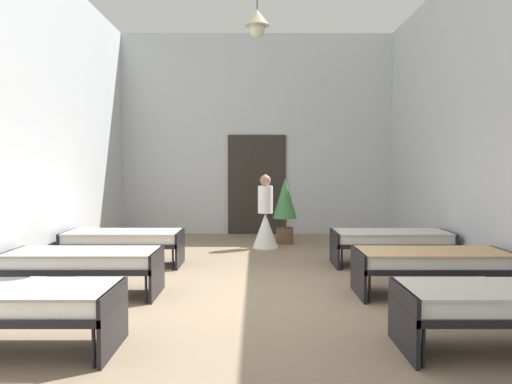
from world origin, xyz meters
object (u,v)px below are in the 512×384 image
at_px(bed_right_row_0, 507,302).
at_px(bed_left_row_1, 82,261).
at_px(potted_plant, 284,204).
at_px(bed_right_row_1, 430,261).
at_px(bed_left_row_2, 122,239).
at_px(bed_left_row_0, 6,303).
at_px(nurse_near_aisle, 264,222).
at_px(bed_right_row_2, 389,239).

distance_m(bed_right_row_0, bed_left_row_1, 4.80).
distance_m(bed_right_row_0, potted_plant, 6.35).
height_order(bed_right_row_0, bed_right_row_1, same).
bearing_deg(bed_right_row_1, bed_left_row_2, 156.70).
bearing_deg(bed_left_row_0, bed_right_row_1, 23.30).
bearing_deg(bed_left_row_0, bed_right_row_0, 0.00).
distance_m(bed_left_row_0, bed_left_row_1, 1.90).
xyz_separation_m(bed_left_row_0, potted_plant, (2.80, 6.13, 0.40)).
relative_size(bed_right_row_0, potted_plant, 1.36).
height_order(bed_right_row_0, nurse_near_aisle, nurse_near_aisle).
distance_m(bed_left_row_0, nurse_near_aisle, 6.07).
distance_m(bed_left_row_1, nurse_near_aisle, 4.39).
bearing_deg(bed_right_row_1, nurse_near_aisle, 118.91).
distance_m(bed_left_row_0, bed_right_row_0, 4.41).
xyz_separation_m(bed_left_row_0, nurse_near_aisle, (2.37, 5.59, 0.09)).
relative_size(bed_right_row_1, potted_plant, 1.36).
bearing_deg(bed_right_row_0, bed_left_row_0, 180.00).
xyz_separation_m(bed_right_row_0, bed_left_row_1, (-4.41, 1.90, 0.00)).
bearing_deg(bed_right_row_2, bed_left_row_1, -156.70).
height_order(bed_right_row_1, bed_left_row_2, same).
bearing_deg(bed_left_row_1, bed_left_row_0, -90.00).
height_order(bed_left_row_2, potted_plant, potted_plant).
bearing_deg(bed_right_row_0, bed_left_row_2, 139.26).
height_order(bed_left_row_1, bed_right_row_2, same).
bearing_deg(bed_right_row_1, bed_left_row_1, 180.00).
xyz_separation_m(bed_right_row_1, nurse_near_aisle, (-2.04, 3.69, 0.09)).
relative_size(bed_left_row_0, bed_left_row_1, 1.00).
relative_size(bed_right_row_0, nurse_near_aisle, 1.28).
xyz_separation_m(bed_left_row_1, nurse_near_aisle, (2.37, 3.69, 0.09)).
bearing_deg(bed_right_row_1, bed_right_row_2, 90.00).
bearing_deg(potted_plant, bed_left_row_1, -123.51).
xyz_separation_m(bed_right_row_1, bed_right_row_2, (0.00, 1.90, 0.00)).
relative_size(bed_right_row_1, bed_left_row_2, 1.00).
bearing_deg(nurse_near_aisle, bed_right_row_1, -66.83).
bearing_deg(potted_plant, nurse_near_aisle, -128.41).
bearing_deg(bed_left_row_1, bed_left_row_2, 90.00).
height_order(bed_right_row_0, potted_plant, potted_plant).
bearing_deg(potted_plant, bed_left_row_0, -114.55).
distance_m(bed_left_row_0, bed_left_row_2, 3.80).
distance_m(bed_left_row_0, potted_plant, 6.75).
relative_size(bed_left_row_1, nurse_near_aisle, 1.28).
bearing_deg(bed_left_row_1, potted_plant, 56.49).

